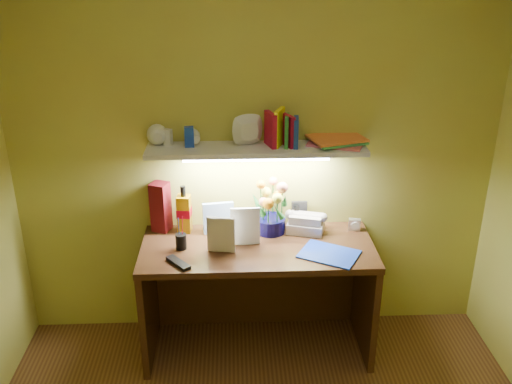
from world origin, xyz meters
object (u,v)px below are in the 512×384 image
telephone (306,221)px  flower_bouquet (270,207)px  desk (258,298)px  whisky_bottle (184,209)px  desk_clock (354,224)px

telephone → flower_bouquet: bearing=-165.8°
desk → whisky_bottle: size_ratio=4.58×
flower_bouquet → whisky_bottle: size_ratio=1.09×
desk → flower_bouquet: (0.09, 0.19, 0.54)m
desk → telephone: (0.31, 0.18, 0.44)m
flower_bouquet → desk_clock: size_ratio=4.47×
whisky_bottle → flower_bouquet: bearing=-3.1°
flower_bouquet → telephone: flower_bouquet is taller
desk → desk_clock: (0.62, 0.18, 0.41)m
desk_clock → whisky_bottle: bearing=-170.9°
whisky_bottle → desk: bearing=-25.5°
desk → desk_clock: bearing=16.4°
desk → desk_clock: size_ratio=18.76×
flower_bouquet → desk_clock: 0.55m
flower_bouquet → desk_clock: flower_bouquet is taller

